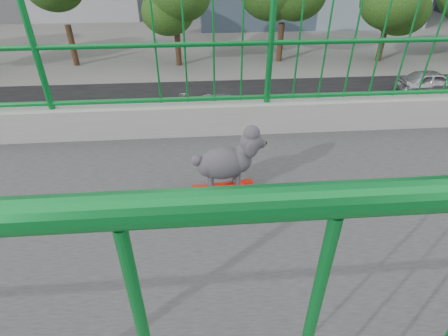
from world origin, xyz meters
name	(u,v)px	position (x,y,z in m)	size (l,w,h in m)	color
road	(254,144)	(-13.00, 0.00, 0.01)	(18.00, 90.00, 0.02)	black
skateboard	(224,189)	(-0.39, -2.49, 7.05)	(0.19, 0.47, 0.06)	red
poodle	(228,160)	(-0.39, -2.46, 7.30)	(0.26, 0.54, 0.45)	#323035
car_1	(262,177)	(-9.20, -0.32, 0.77)	(1.64, 4.70, 1.55)	black
car_2	(208,140)	(-12.40, -2.29, 0.68)	(2.26, 4.89, 1.36)	#A6A6AB
car_3	(226,110)	(-15.60, -1.15, 0.72)	(2.03, 4.98, 1.45)	#A6A6AB
car_4	(432,82)	(-18.80, 12.30, 0.72)	(1.70, 4.22, 1.44)	#A6A6AB
car_6	(161,183)	(-9.20, -4.19, 0.71)	(2.36, 5.12, 1.42)	silver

